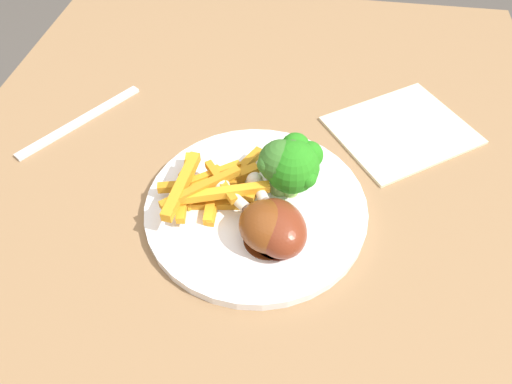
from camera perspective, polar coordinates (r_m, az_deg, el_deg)
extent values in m
cube|color=#8E6B47|center=(0.55, -1.66, -3.91)|extent=(1.05, 0.78, 0.03)
cylinder|color=brown|center=(1.19, -13.31, 5.29)|extent=(0.06, 0.06, 0.70)
cylinder|color=brown|center=(1.15, 19.17, 1.80)|extent=(0.06, 0.06, 0.70)
cylinder|color=white|center=(0.54, 0.00, -1.82)|extent=(0.25, 0.25, 0.01)
cylinder|color=#87BC52|center=(0.54, 4.18, 0.70)|extent=(0.02, 0.02, 0.02)
sphere|color=#25821A|center=(0.51, 4.38, 3.08)|extent=(0.06, 0.06, 0.06)
sphere|color=#25821A|center=(0.52, 4.77, 5.39)|extent=(0.03, 0.03, 0.03)
sphere|color=#25821A|center=(0.52, 6.44, 4.45)|extent=(0.03, 0.03, 0.03)
sphere|color=#25821A|center=(0.52, 4.58, 5.55)|extent=(0.03, 0.03, 0.03)
sphere|color=#25821A|center=(0.52, 4.74, 4.68)|extent=(0.03, 0.03, 0.03)
sphere|color=#25821A|center=(0.50, 6.14, 1.68)|extent=(0.02, 0.02, 0.02)
sphere|color=#25821A|center=(0.50, 3.88, 2.06)|extent=(0.02, 0.02, 0.02)
cylinder|color=#77A24C|center=(0.53, 2.85, 1.25)|extent=(0.02, 0.02, 0.03)
sphere|color=#367027|center=(0.51, 2.98, 3.66)|extent=(0.05, 0.05, 0.05)
sphere|color=#367027|center=(0.50, 2.81, 2.63)|extent=(0.02, 0.02, 0.02)
sphere|color=#367027|center=(0.52, 2.59, 4.63)|extent=(0.02, 0.02, 0.02)
sphere|color=#367027|center=(0.50, 1.38, 3.34)|extent=(0.02, 0.02, 0.02)
sphere|color=#367027|center=(0.51, 4.44, 4.11)|extent=(0.02, 0.02, 0.02)
sphere|color=#367027|center=(0.51, 4.47, 5.04)|extent=(0.02, 0.02, 0.02)
cube|color=orange|center=(0.54, -4.99, 0.08)|extent=(0.06, 0.06, 0.01)
cube|color=orange|center=(0.53, -5.72, -0.59)|extent=(0.02, 0.07, 0.01)
cube|color=#C37F1A|center=(0.52, -4.27, 1.26)|extent=(0.06, 0.05, 0.01)
cube|color=#BF7D1A|center=(0.51, -6.74, 0.26)|extent=(0.07, 0.08, 0.01)
cube|color=orange|center=(0.54, -8.53, 0.71)|extent=(0.10, 0.02, 0.01)
cube|color=orange|center=(0.53, -4.84, 0.81)|extent=(0.07, 0.09, 0.01)
cube|color=#C47F1A|center=(0.52, -4.46, -1.65)|extent=(0.02, 0.07, 0.01)
cube|color=orange|center=(0.53, -4.79, 0.70)|extent=(0.03, 0.09, 0.01)
cube|color=orange|center=(0.53, -6.86, 0.71)|extent=(0.06, 0.04, 0.01)
cube|color=orange|center=(0.54, -5.55, 2.06)|extent=(0.05, 0.06, 0.01)
cube|color=#C27F1A|center=(0.53, -7.08, 0.84)|extent=(0.03, 0.09, 0.01)
cube|color=orange|center=(0.52, -8.95, 0.87)|extent=(0.09, 0.02, 0.01)
cube|color=orange|center=(0.51, -4.27, -0.44)|extent=(0.04, 0.10, 0.01)
cube|color=orange|center=(0.53, -5.31, -0.58)|extent=(0.07, 0.02, 0.01)
cube|color=orange|center=(0.53, -4.87, -0.71)|extent=(0.08, 0.01, 0.01)
cube|color=#C27E1A|center=(0.55, -1.72, 2.94)|extent=(0.07, 0.04, 0.01)
cylinder|color=#50210C|center=(0.50, 1.48, -5.66)|extent=(0.05, 0.05, 0.00)
ellipsoid|color=brown|center=(0.48, 1.53, -4.16)|extent=(0.09, 0.09, 0.05)
cylinder|color=beige|center=(0.51, -2.75, -0.57)|extent=(0.04, 0.04, 0.01)
sphere|color=silver|center=(0.52, -4.22, 0.72)|extent=(0.02, 0.02, 0.02)
cylinder|color=#501A0E|center=(0.50, 2.60, -5.81)|extent=(0.05, 0.05, 0.00)
ellipsoid|color=maroon|center=(0.48, 2.69, -4.34)|extent=(0.09, 0.08, 0.04)
cylinder|color=beige|center=(0.52, 0.45, 0.16)|extent=(0.03, 0.03, 0.01)
sphere|color=silver|center=(0.53, -0.13, 1.39)|extent=(0.02, 0.02, 0.02)
cube|color=silver|center=(0.69, -20.39, 8.04)|extent=(0.17, 0.11, 0.00)
cube|color=beige|center=(0.66, 17.12, 7.14)|extent=(0.21, 0.22, 0.00)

